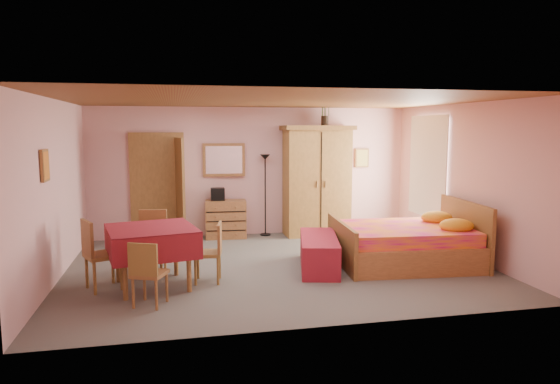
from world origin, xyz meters
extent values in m
plane|color=#645E58|center=(0.00, 0.00, 0.00)|extent=(6.50, 6.50, 0.00)
plane|color=brown|center=(0.00, 0.00, 2.60)|extent=(6.50, 6.50, 0.00)
cube|color=#DEA2A1|center=(0.00, 2.50, 1.30)|extent=(6.50, 0.10, 2.60)
cube|color=#DEA2A1|center=(0.00, -2.50, 1.30)|extent=(6.50, 0.10, 2.60)
cube|color=#DEA2A1|center=(-3.25, 0.00, 1.30)|extent=(0.10, 5.00, 2.60)
cube|color=#DEA2A1|center=(3.25, 0.00, 1.30)|extent=(0.10, 5.00, 2.60)
cube|color=#9E6B35|center=(-1.90, 2.47, 1.02)|extent=(1.06, 0.12, 2.15)
cube|color=white|center=(3.21, 1.20, 1.45)|extent=(0.08, 1.40, 1.95)
cube|color=orange|center=(-3.22, -0.60, 1.70)|extent=(0.04, 0.32, 0.42)
cube|color=#D8BF59|center=(2.35, 2.47, 1.55)|extent=(0.30, 0.04, 0.40)
cube|color=#9B6034|center=(-0.59, 2.24, 0.38)|extent=(0.83, 0.46, 0.76)
cube|color=white|center=(-0.59, 2.45, 1.55)|extent=(0.84, 0.08, 0.67)
cube|color=black|center=(-0.74, 2.28, 0.88)|extent=(0.27, 0.20, 0.25)
cube|color=black|center=(0.22, 2.32, 0.83)|extent=(0.24, 0.24, 1.66)
cube|color=#A97A39|center=(1.26, 2.16, 1.12)|extent=(1.43, 0.74, 2.23)
cube|color=yellow|center=(1.45, 2.26, 2.50)|extent=(0.22, 0.22, 0.54)
cube|color=#D11470|center=(2.03, -0.27, 0.50)|extent=(2.31, 1.89, 1.01)
cube|color=maroon|center=(0.61, -0.24, 0.25)|extent=(0.89, 1.58, 0.50)
cube|color=maroon|center=(-1.90, -0.65, 0.42)|extent=(1.35, 1.35, 0.83)
cube|color=#976133|center=(-1.90, -1.39, 0.41)|extent=(0.49, 0.49, 0.82)
cube|color=#A67038|center=(-1.94, 0.08, 0.47)|extent=(0.48, 0.48, 0.93)
cube|color=#9E6E35|center=(-2.55, -0.62, 0.48)|extent=(0.58, 0.58, 0.97)
cube|color=olive|center=(-1.14, -0.59, 0.43)|extent=(0.44, 0.44, 0.85)
camera|label=1|loc=(-1.58, -7.56, 2.18)|focal=32.00mm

